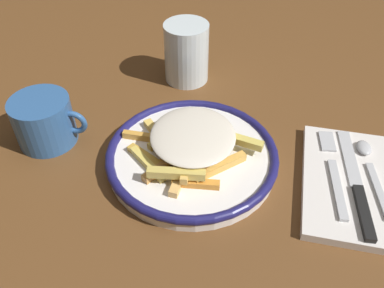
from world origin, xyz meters
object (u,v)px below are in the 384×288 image
at_px(water_glass, 186,53).
at_px(knife, 358,189).
at_px(spoon, 369,164).
at_px(coffee_mug, 44,121).
at_px(napkin, 353,184).
at_px(fork, 334,171).
at_px(fries_heap, 191,143).
at_px(plate, 192,156).

bearing_deg(water_glass, knife, -41.97).
relative_size(spoon, coffee_mug, 1.29).
xyz_separation_m(napkin, fork, (-0.03, 0.01, 0.01)).
xyz_separation_m(napkin, spoon, (0.02, 0.03, 0.01)).
xyz_separation_m(fries_heap, napkin, (0.24, -0.01, -0.03)).
relative_size(fork, water_glass, 1.58).
relative_size(napkin, spoon, 1.42).
distance_m(plate, spoon, 0.26).
bearing_deg(napkin, water_glass, 140.08).
xyz_separation_m(spoon, water_glass, (-0.31, 0.20, 0.04)).
xyz_separation_m(knife, coffee_mug, (-0.48, 0.05, 0.02)).
xyz_separation_m(water_glass, coffee_mug, (-0.19, -0.21, -0.02)).
relative_size(plate, knife, 1.24).
bearing_deg(plate, fork, 0.46).
height_order(plate, spoon, plate).
height_order(knife, water_glass, water_glass).
xyz_separation_m(fries_heap, coffee_mug, (-0.24, 0.02, -0.00)).
distance_m(fries_heap, spoon, 0.26).
distance_m(fork, spoon, 0.06).
bearing_deg(fork, napkin, -22.95).
relative_size(fries_heap, coffee_mug, 1.83).
height_order(fries_heap, coffee_mug, coffee_mug).
xyz_separation_m(spoon, coffee_mug, (-0.50, -0.01, 0.02)).
height_order(plate, knife, plate).
distance_m(plate, napkin, 0.24).
relative_size(fries_heap, napkin, 1.00).
relative_size(spoon, water_glass, 1.36).
bearing_deg(knife, water_glass, 138.03).
bearing_deg(spoon, knife, -113.46).
distance_m(fries_heap, fork, 0.21).
bearing_deg(knife, plate, 172.97).
height_order(knife, spoon, spoon).
bearing_deg(spoon, plate, -174.72).
distance_m(napkin, coffee_mug, 0.48).
bearing_deg(fork, coffee_mug, 178.15).
relative_size(fork, spoon, 1.16).
bearing_deg(water_glass, coffee_mug, -131.86).
height_order(napkin, spoon, spoon).
xyz_separation_m(napkin, coffee_mug, (-0.48, 0.03, 0.03)).
bearing_deg(water_glass, napkin, -39.92).
height_order(plate, napkin, plate).
height_order(plate, water_glass, water_glass).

